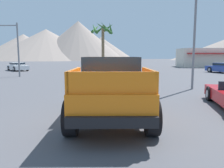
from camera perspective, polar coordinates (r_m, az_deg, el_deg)
ground_plane at (r=7.69m, az=-1.56°, el=-7.99°), size 320.00×320.00×0.00m
orange_pickup_truck at (r=7.34m, az=-0.21°, el=0.27°), size 2.54×5.21×2.00m
parked_car_white at (r=33.64m, az=-23.44°, el=4.24°), size 4.30×4.57×1.15m
parked_car_blue at (r=29.83m, az=27.21°, el=3.78°), size 3.26×4.80×1.21m
parked_car_dark at (r=33.14m, az=2.50°, el=4.81°), size 4.58×3.72×1.18m
traffic_light_main at (r=24.18m, az=-26.25°, el=10.41°), size 3.35×0.38×5.24m
street_lamp_post at (r=14.66m, az=21.11°, el=19.61°), size 0.90×0.24×8.95m
palm_tree_tall at (r=27.41m, az=-2.51°, el=12.78°), size 2.90×2.74×6.15m
storefront_building at (r=44.95m, az=23.29°, el=6.32°), size 9.79×6.28×3.46m
distant_mountain_range at (r=120.52m, az=-3.77°, el=10.00°), size 179.56×79.37×19.89m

